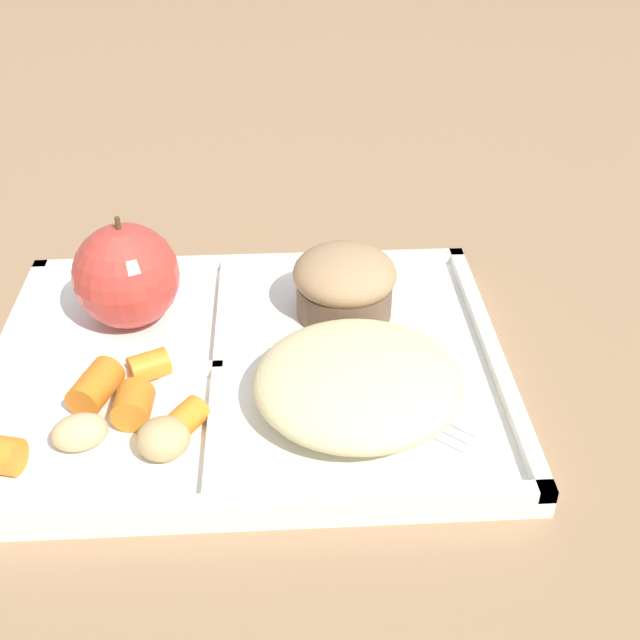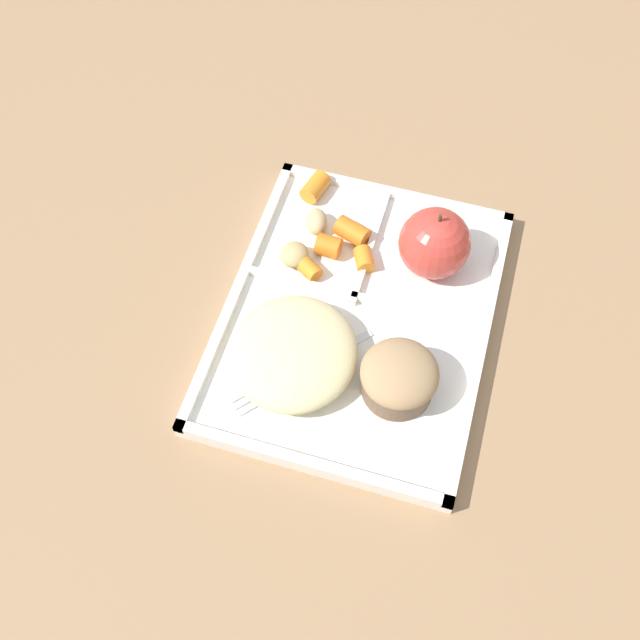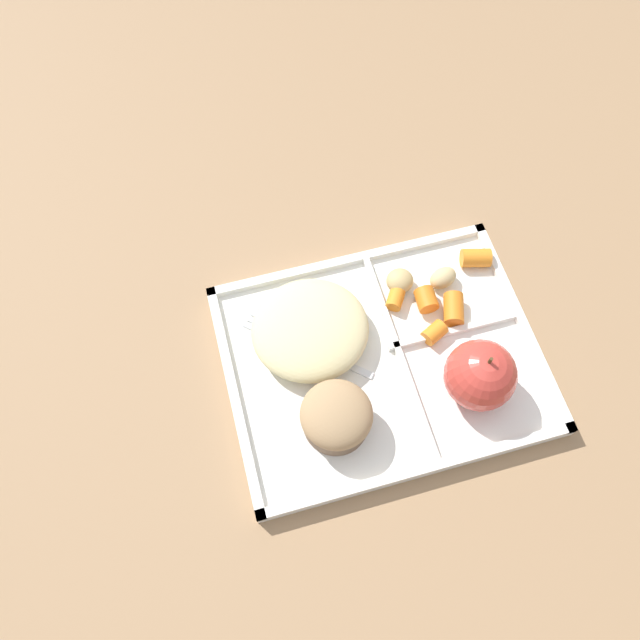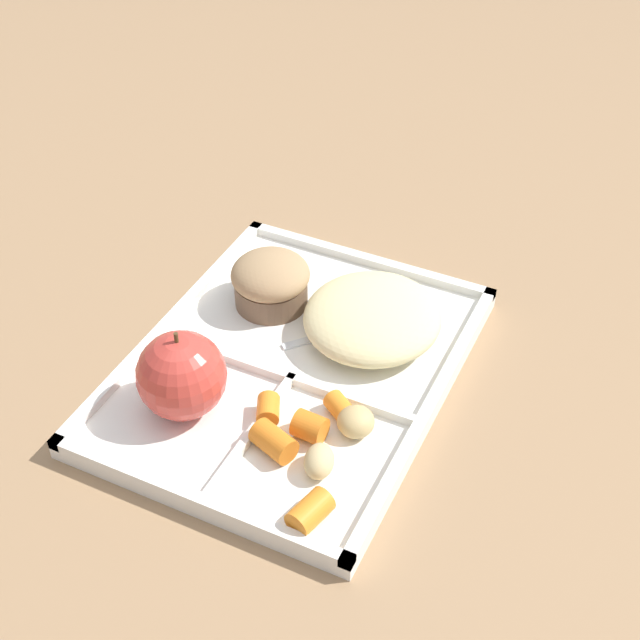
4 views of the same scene
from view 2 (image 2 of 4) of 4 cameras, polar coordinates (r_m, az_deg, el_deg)
The scene contains 17 objects.
ground at distance 0.81m, azimuth 2.81°, elevation -0.15°, with size 6.00×6.00×0.00m, color #997551.
lunch_tray at distance 0.81m, azimuth 2.84°, elevation 0.17°, with size 0.36×0.28×0.02m.
green_apple at distance 0.81m, azimuth 8.68°, elevation 5.77°, with size 0.08×0.08×0.09m.
bran_muffin at distance 0.74m, azimuth 6.00°, elevation -4.33°, with size 0.08×0.08×0.05m.
carrot_slice_diagonal at distance 0.82m, azimuth -0.78°, elevation 3.85°, with size 0.02×0.02×0.02m, color orange.
carrot_slice_center at distance 0.85m, azimuth 2.46°, elevation 6.71°, with size 0.02×0.02×0.04m, color orange.
carrot_slice_edge at distance 0.83m, azimuth 3.36°, elevation 4.62°, with size 0.02×0.02×0.03m, color orange.
carrot_slice_large at distance 0.84m, azimuth 0.65°, elevation 5.64°, with size 0.02×0.02×0.03m, color orange.
carrot_slice_small at distance 0.89m, azimuth -0.36°, elevation 10.04°, with size 0.02×0.02×0.04m, color orange.
potato_chunk_large at distance 0.86m, azimuth -0.28°, elevation 7.47°, with size 0.02×0.03×0.02m, color tan.
potato_chunk_corner at distance 0.83m, azimuth -1.93°, elevation 4.96°, with size 0.03×0.03×0.02m, color tan.
egg_noodle_pile at distance 0.76m, azimuth -2.03°, elevation -2.49°, with size 0.14×0.13×0.04m, color beige.
meatball_front at distance 0.76m, azimuth -2.67°, elevation -2.68°, with size 0.04×0.04×0.04m, color brown.
meatball_back at distance 0.77m, azimuth -1.53°, elevation -1.71°, with size 0.03×0.03×0.03m, color brown.
meatball_center at distance 0.77m, azimuth -3.59°, elevation -1.91°, with size 0.03×0.03×0.03m, color #755B4C.
meatball_side at distance 0.75m, azimuth -1.43°, elevation -4.23°, with size 0.03×0.03×0.03m, color #755B4C.
plastic_fork at distance 0.77m, azimuth -1.96°, elevation -4.23°, with size 0.13×0.12×0.00m.
Camera 2 is at (0.41, 0.08, 0.70)m, focal length 42.20 mm.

